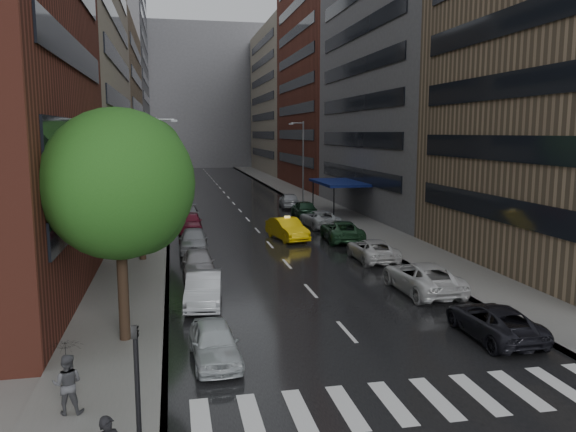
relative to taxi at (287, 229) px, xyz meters
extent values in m
plane|color=gray|center=(-1.60, -23.69, -0.81)|extent=(220.00, 220.00, 0.00)
cube|color=black|center=(-1.60, 26.31, -0.80)|extent=(14.00, 140.00, 0.01)
cube|color=gray|center=(-10.60, 26.31, -0.73)|extent=(4.00, 140.00, 0.15)
cube|color=gray|center=(7.40, 26.31, -0.73)|extent=(4.00, 140.00, 0.15)
cube|color=silver|center=(-7.70, -25.69, -0.79)|extent=(0.55, 2.80, 0.01)
cube|color=silver|center=(-6.30, -25.69, -0.79)|extent=(0.55, 2.80, 0.01)
cube|color=silver|center=(-4.90, -25.69, -0.79)|extent=(0.55, 2.80, 0.01)
cube|color=silver|center=(-3.50, -25.69, -0.79)|extent=(0.55, 2.80, 0.01)
cube|color=silver|center=(-2.10, -25.69, -0.79)|extent=(0.55, 2.80, 0.01)
cube|color=silver|center=(-0.70, -25.69, -0.79)|extent=(0.55, 2.80, 0.01)
cube|color=silver|center=(0.70, -25.69, -0.79)|extent=(0.55, 2.80, 0.01)
cube|color=silver|center=(2.10, -25.69, -0.79)|extent=(0.55, 2.80, 0.01)
cube|color=silver|center=(3.50, -25.69, -0.79)|extent=(0.55, 2.80, 0.01)
cube|color=gray|center=(-16.60, 12.31, 16.19)|extent=(8.00, 28.00, 34.00)
cube|color=#937A5B|center=(-16.60, 40.31, 10.19)|extent=(8.00, 28.00, 22.00)
cube|color=slate|center=(-16.60, 70.31, 18.19)|extent=(8.00, 32.00, 38.00)
cube|color=#937A5B|center=(13.40, -11.69, 14.19)|extent=(8.00, 20.00, 30.00)
cube|color=slate|center=(13.40, 12.31, 11.19)|extent=(8.00, 28.00, 24.00)
cube|color=maroon|center=(13.40, 40.31, 17.19)|extent=(8.00, 28.00, 36.00)
cube|color=gray|center=(13.40, 70.31, 13.19)|extent=(8.00, 32.00, 28.00)
cube|color=slate|center=(-1.60, 94.31, 15.19)|extent=(40.00, 14.00, 32.00)
cylinder|color=#382619|center=(-10.20, -19.11, 1.62)|extent=(0.40, 0.40, 4.85)
sphere|color=#1E5116|center=(-10.20, -19.11, 5.26)|extent=(5.54, 5.54, 5.54)
cylinder|color=#382619|center=(-10.20, -5.26, 1.56)|extent=(0.40, 0.40, 4.73)
sphere|color=#1E5116|center=(-10.20, -5.26, 5.10)|extent=(5.40, 5.40, 5.40)
cylinder|color=#382619|center=(-10.20, 6.93, 1.71)|extent=(0.40, 0.40, 5.02)
sphere|color=#1E5116|center=(-10.20, 6.93, 5.47)|extent=(5.74, 5.74, 5.74)
imported|color=#DDB10B|center=(0.00, 0.00, 0.00)|extent=(2.64, 5.13, 1.61)
imported|color=#B2B9BC|center=(-7.00, -21.53, -0.13)|extent=(1.78, 4.04, 1.35)
imported|color=silver|center=(-7.00, -14.91, -0.06)|extent=(2.03, 4.68, 1.50)
imported|color=gray|center=(-7.00, -9.47, -0.07)|extent=(1.76, 4.34, 1.48)
imported|color=gray|center=(-7.00, -2.96, -0.01)|extent=(2.05, 4.73, 1.59)
imported|color=maroon|center=(-7.00, 4.78, -0.01)|extent=(1.95, 4.71, 1.59)
imported|color=slate|center=(-7.00, 9.71, -0.10)|extent=(2.16, 4.93, 1.41)
imported|color=black|center=(3.80, -21.42, -0.14)|extent=(2.27, 4.80, 1.33)
imported|color=silver|center=(3.80, -15.03, -0.04)|extent=(2.61, 5.55, 1.53)
imported|color=#B9B9B9|center=(3.80, -7.86, -0.12)|extent=(2.35, 4.96, 1.37)
imported|color=#1D4025|center=(3.80, -1.39, -0.05)|extent=(2.97, 5.66, 1.52)
imported|color=#AAAFB4|center=(3.80, 4.93, -0.09)|extent=(2.78, 5.33, 1.43)
imported|color=#1A3926|center=(3.80, 10.67, 0.00)|extent=(1.98, 4.75, 1.61)
imported|color=#A5A8AE|center=(3.80, 17.60, -0.01)|extent=(2.27, 4.81, 1.59)
imported|color=#48494D|center=(-11.30, -24.67, 0.20)|extent=(0.88, 0.72, 1.71)
imported|color=black|center=(-11.30, -24.67, 0.99)|extent=(0.96, 0.98, 0.88)
cylinder|color=black|center=(-9.20, -27.70, 0.94)|extent=(0.12, 0.12, 3.20)
imported|color=black|center=(-9.20, -27.70, 2.34)|extent=(0.18, 0.15, 0.90)
cylinder|color=gray|center=(-9.40, 6.31, 3.84)|extent=(0.18, 0.18, 9.00)
cube|color=gray|center=(-8.00, 6.31, 8.04)|extent=(0.50, 0.22, 0.16)
cylinder|color=gray|center=(6.20, 21.31, 3.84)|extent=(0.18, 0.18, 9.00)
cube|color=gray|center=(4.80, 21.31, 8.04)|extent=(0.50, 0.22, 0.16)
cube|color=navy|center=(7.40, 11.31, 2.34)|extent=(4.00, 8.00, 0.25)
cylinder|color=black|center=(5.80, 7.51, 0.84)|extent=(0.12, 0.12, 3.00)
cylinder|color=black|center=(5.80, 15.11, 0.84)|extent=(0.12, 0.12, 3.00)
camera|label=1|loc=(-8.26, -40.31, 7.11)|focal=35.00mm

